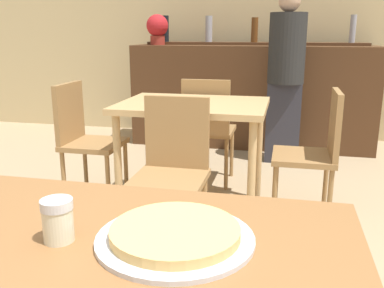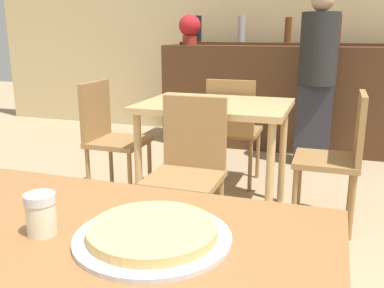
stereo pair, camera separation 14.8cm
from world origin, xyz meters
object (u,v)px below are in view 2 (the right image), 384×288
Objects in this scene: chair_far_side_back at (233,125)px; chair_far_side_right at (340,151)px; chair_far_side_left at (109,132)px; potted_plant at (190,28)px; chair_far_side_front at (189,163)px; cheese_shaker at (41,214)px; person_standing at (317,74)px; pizza_tray at (153,233)px.

chair_far_side_back is 0.99m from chair_far_side_right.
potted_plant reaches higher than chair_far_side_left.
chair_far_side_front reaches higher than cheese_shaker.
potted_plant reaches higher than cheese_shaker.
chair_far_side_back is 1.06m from person_standing.
chair_far_side_front is at bearing 90.00° from chair_far_side_back.
person_standing is at bearing -46.22° from chair_far_side_left.
cheese_shaker is 0.06× the size of person_standing.
chair_far_side_right is at bearing 33.54° from chair_far_side_front.
chair_far_side_front is 1.00× the size of chair_far_side_right.
potted_plant reaches higher than chair_far_side_front.
pizza_tray is (1.20, -1.90, 0.27)m from chair_far_side_left.
person_standing is at bearing 81.73° from cheese_shaker.
chair_far_side_back is at bearing -56.46° from chair_far_side_left.
chair_far_side_back is 2.53m from cheese_shaker.
chair_far_side_back is 1.00× the size of chair_far_side_left.
chair_far_side_right is 1.42m from person_standing.
chair_far_side_back is at bearing 90.00° from chair_far_side_front.
chair_far_side_back is 1.00× the size of chair_far_side_right.
chair_far_side_back is 1.75m from potted_plant.
chair_far_side_right reaches higher than cheese_shaker.
person_standing is 4.90× the size of potted_plant.
chair_far_side_front is at bearing -107.28° from person_standing.
cheese_shaker is (-0.27, -0.06, 0.04)m from pizza_tray.
chair_far_side_front is at bearing 94.38° from cheese_shaker.
person_standing reaches higher than pizza_tray.
person_standing is at bearing 72.72° from chair_far_side_front.
chair_far_side_left is 1.64m from chair_far_side_right.
person_standing is 1.56m from potted_plant.
potted_plant is at bearing -138.88° from chair_far_side_right.
person_standing is at bearing -126.13° from chair_far_side_back.
chair_far_side_right is 2.35× the size of pizza_tray.
pizza_tray is at bearing 12.07° from cheese_shaker.
chair_far_side_left is 2.70× the size of potted_plant.
chair_far_side_left is 2.35× the size of pizza_tray.
person_standing is (0.59, 1.90, 0.35)m from chair_far_side_front.
chair_far_side_left is 1.00× the size of chair_far_side_right.
chair_far_side_left reaches higher than cheese_shaker.
chair_far_side_front is at bearing -56.46° from chair_far_side_right.
person_standing is at bearing 86.25° from pizza_tray.
chair_far_side_left is 2.03m from potted_plant.
person_standing reaches higher than chair_far_side_right.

